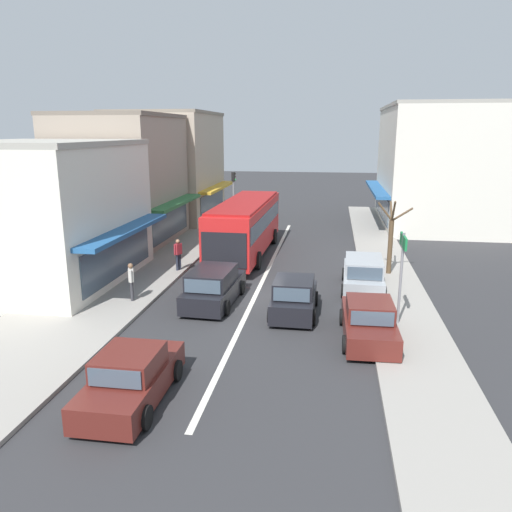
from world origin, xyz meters
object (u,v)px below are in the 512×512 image
Objects in this scene: pedestrian_browsing_midblock at (131,279)px; directional_road_sign at (402,258)px; pedestrian_with_handbag_near at (220,219)px; parked_wagon_kerb_second at (363,275)px; hatchback_behind_bus_mid at (294,298)px; street_tree_right at (391,240)px; pedestrian_far_walker at (178,253)px; sedan_adjacent_lane_trail at (131,378)px; traffic_light_downstreet at (234,190)px; city_bus at (245,224)px; parked_sedan_kerb_front at (369,322)px; wagon_queue_far_back at (214,287)px.

directional_road_sign is at bearing -4.98° from pedestrian_browsing_midblock.
parked_wagon_kerb_second is at bearing -51.05° from pedestrian_with_handbag_near.
hatchback_behind_bus_mid is 7.76m from street_tree_right.
directional_road_sign is (1.07, -4.30, 1.93)m from parked_wagon_kerb_second.
pedestrian_with_handbag_near is 10.03m from pedestrian_far_walker.
street_tree_right is (0.37, 6.98, -0.83)m from directional_road_sign.
pedestrian_far_walker reaches higher than sedan_adjacent_lane_trail.
pedestrian_browsing_midblock is (-9.85, -3.35, 0.32)m from parked_wagon_kerb_second.
parked_wagon_kerb_second is 2.79× the size of pedestrian_far_walker.
traffic_light_downstreet is at bearing 86.93° from pedestrian_browsing_midblock.
parked_wagon_kerb_second is 4.84m from directional_road_sign.
pedestrian_far_walker is at bearing -174.03° from street_tree_right.
parked_sedan_kerb_front is (6.42, -11.55, -1.22)m from city_bus.
sedan_adjacent_lane_trail is 15.91m from street_tree_right.
pedestrian_far_walker is at bearing 101.64° from sedan_adjacent_lane_trail.
city_bus is at bearing -63.81° from pedestrian_with_handbag_near.
directional_road_sign reaches higher than parked_sedan_kerb_front.
pedestrian_browsing_midblock reaches higher than sedan_adjacent_lane_trail.
pedestrian_with_handbag_near is (-2.61, 22.49, 0.40)m from sedan_adjacent_lane_trail.
city_bus is 5.16m from pedestrian_far_walker.
pedestrian_with_handbag_near reaches higher than parked_wagon_kerb_second.
traffic_light_downstreet is (-2.52, 17.08, 2.11)m from wagon_queue_far_back.
parked_sedan_kerb_front is 11.75m from pedestrian_far_walker.
city_bus is 9.78m from pedestrian_browsing_midblock.
street_tree_right is (10.35, -11.56, -1.01)m from traffic_light_downstreet.
city_bus is 6.48m from pedestrian_with_handbag_near.
sedan_adjacent_lane_trail is 10.44m from directional_road_sign.
pedestrian_with_handbag_near is 1.00× the size of pedestrian_far_walker.
directional_road_sign is 19.07m from pedestrian_with_handbag_near.
pedestrian_browsing_midblock is at bearing -91.85° from pedestrian_with_handbag_near.
parked_wagon_kerb_second is at bearing -57.97° from traffic_light_downstreet.
parked_wagon_kerb_second is at bearing 88.93° from parked_sedan_kerb_front.
parked_sedan_kerb_front is at bearing -60.92° from city_bus.
traffic_light_downstreet is at bearing 105.77° from city_bus.
parked_wagon_kerb_second is 1.16× the size of street_tree_right.
sedan_adjacent_lane_trail is 1.17× the size of directional_road_sign.
hatchback_behind_bus_mid is 0.88× the size of traffic_light_downstreet.
parked_sedan_kerb_front is 1.18× the size of directional_road_sign.
pedestrian_browsing_midblock is at bearing -109.91° from city_bus.
street_tree_right is (8.20, 13.58, 1.19)m from sedan_adjacent_lane_trail.
parked_wagon_kerb_second is 9.45m from pedestrian_far_walker.
pedestrian_browsing_midblock is (-0.48, -14.93, -0.00)m from pedestrian_with_handbag_near.
traffic_light_downstreet is at bearing 80.18° from pedestrian_with_handbag_near.
pedestrian_far_walker is (-10.76, -1.13, -0.78)m from street_tree_right.
pedestrian_browsing_midblock is at bearing 166.26° from parked_sedan_kerb_front.
sedan_adjacent_lane_trail is 22.64m from pedestrian_with_handbag_near.
pedestrian_browsing_midblock is at bearing -93.07° from traffic_light_downstreet.
hatchback_behind_bus_mid is (3.85, 7.26, 0.05)m from sedan_adjacent_lane_trail.
traffic_light_downstreet is (-2.15, 25.14, 2.19)m from sedan_adjacent_lane_trail.
street_tree_right is 14.02m from pedestrian_with_handbag_near.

